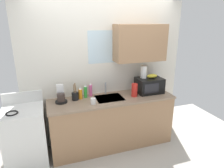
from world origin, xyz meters
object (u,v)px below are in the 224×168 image
dish_soap_bottle_orange (80,93)px  utensil_crock (75,96)px  paper_towel_roll (144,72)px  microwave (149,85)px  coffee_maker (61,96)px  mug_white (93,101)px  banana_bunch (152,76)px  dish_soap_bottle_pink (90,90)px  dish_soap_bottle_green (85,92)px  cereal_canister (134,90)px  stove_range (26,135)px

dish_soap_bottle_orange → utensil_crock: bearing=-166.6°
paper_towel_roll → microwave: bearing=-27.4°
coffee_maker → mug_white: 0.54m
paper_towel_roll → coffee_maker: size_ratio=0.79×
banana_bunch → dish_soap_bottle_pink: bearing=171.3°
dish_soap_bottle_green → banana_bunch: bearing=-5.9°
dish_soap_bottle_green → utensil_crock: size_ratio=0.77×
banana_bunch → mug_white: bearing=-170.6°
banana_bunch → mug_white: 1.19m
microwave → banana_bunch: (0.05, 0.00, 0.17)m
dish_soap_bottle_green → utensil_crock: 0.20m
utensil_crock → banana_bunch: bearing=-2.9°
mug_white → utensil_crock: bearing=132.9°
paper_towel_roll → dish_soap_bottle_pink: (-0.95, 0.12, -0.27)m
microwave → mug_white: bearing=-170.2°
dish_soap_bottle_green → cereal_canister: 0.84m
microwave → dish_soap_bottle_orange: bearing=175.7°
dish_soap_bottle_green → paper_towel_roll: bearing=-4.0°
dish_soap_bottle_pink → cereal_canister: size_ratio=1.04×
dish_soap_bottle_green → utensil_crock: bearing=-164.0°
microwave → paper_towel_roll: bearing=152.6°
stove_range → dish_soap_bottle_orange: bearing=8.7°
mug_white → microwave: bearing=9.8°
banana_bunch → dish_soap_bottle_green: size_ratio=0.88×
utensil_crock → dish_soap_bottle_green: bearing=16.0°
dish_soap_bottle_green → mug_white: 0.32m
dish_soap_bottle_orange → mug_white: bearing=-61.8°
paper_towel_roll → coffee_maker: bearing=179.7°
dish_soap_bottle_orange → dish_soap_bottle_pink: bearing=21.8°
cereal_canister → mug_white: 0.76m
dish_soap_bottle_green → utensil_crock: (-0.18, -0.05, -0.04)m
dish_soap_bottle_pink → banana_bunch: bearing=-8.7°
dish_soap_bottle_pink → cereal_canister: 0.76m
stove_range → microwave: (2.14, 0.04, 0.58)m
utensil_crock → stove_range: bearing=-171.8°
cereal_canister → mug_white: cereal_canister is taller
microwave → mug_white: (-1.09, -0.19, -0.09)m
coffee_maker → mug_white: coffee_maker is taller
banana_bunch → stove_range: bearing=-178.8°
banana_bunch → dish_soap_bottle_pink: (-1.10, 0.17, -0.19)m
banana_bunch → paper_towel_roll: (-0.15, 0.05, 0.08)m
stove_range → mug_white: size_ratio=11.37×
banana_bunch → cereal_canister: 0.45m
dish_soap_bottle_pink → paper_towel_roll: bearing=-7.1°
dish_soap_bottle_orange → mug_white: dish_soap_bottle_orange is taller
dish_soap_bottle_orange → stove_range: bearing=-171.3°
coffee_maker → cereal_canister: coffee_maker is taller
paper_towel_roll → dish_soap_bottle_pink: paper_towel_roll is taller
utensil_crock → dish_soap_bottle_pink: bearing=19.2°
coffee_maker → utensil_crock: size_ratio=0.95×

